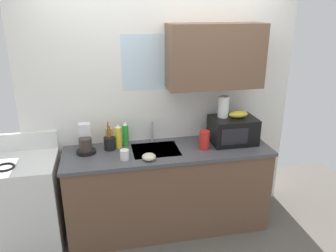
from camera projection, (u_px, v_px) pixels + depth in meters
kitchen_wall_assembly at (172, 96)px, 3.45m from camera, size 2.84×0.42×2.50m
counter_unit at (168, 188)px, 3.46m from camera, size 2.07×0.63×0.90m
sink_faucet at (152, 131)px, 3.47m from camera, size 0.03×0.03×0.23m
stove_range at (29, 203)px, 3.20m from camera, size 0.60×0.60×1.08m
microwave at (233, 130)px, 3.44m from camera, size 0.46×0.35×0.27m
banana_bunch at (238, 114)px, 3.39m from camera, size 0.20×0.11×0.07m
paper_towel_roll at (223, 107)px, 3.39m from camera, size 0.11×0.11×0.22m
coffee_maker at (85, 142)px, 3.22m from camera, size 0.19×0.21×0.28m
dish_soap_bottle_green at (125, 134)px, 3.38m from camera, size 0.06×0.06×0.25m
dish_soap_bottle_yellow at (118, 137)px, 3.32m from camera, size 0.07×0.07×0.25m
dish_soap_bottle_orange at (109, 137)px, 3.32m from camera, size 0.07×0.07×0.24m
cereal_canister at (204, 140)px, 3.30m from camera, size 0.10×0.10×0.19m
mug_white at (125, 155)px, 3.08m from camera, size 0.08×0.08×0.09m
utensil_crock at (110, 143)px, 3.29m from camera, size 0.11×0.11×0.30m
small_bowl at (149, 157)px, 3.07m from camera, size 0.13×0.13×0.06m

